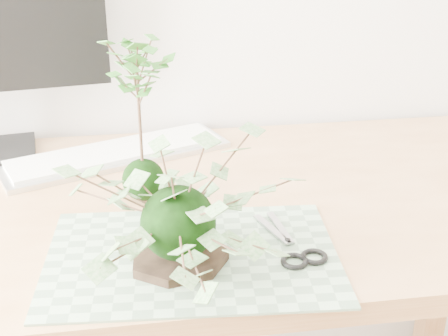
{
  "coord_description": "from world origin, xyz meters",
  "views": [
    {
      "loc": [
        -0.14,
        0.21,
        1.27
      ],
      "look_at": [
        0.0,
        1.14,
        0.84
      ],
      "focal_mm": 50.0,
      "sensor_mm": 36.0,
      "label": 1
    }
  ],
  "objects": [
    {
      "name": "maple_kokedama",
      "position": [
        -0.13,
        1.24,
        0.97
      ],
      "size": [
        0.2,
        0.2,
        0.32
      ],
      "rotation": [
        0.0,
        0.0,
        -0.16
      ],
      "color": "black",
      "rests_on": "desk"
    },
    {
      "name": "stone_dish",
      "position": [
        -0.09,
        1.01,
        0.75
      ],
      "size": [
        0.18,
        0.18,
        0.01
      ],
      "primitive_type": "cylinder",
      "rotation": [
        0.0,
        0.0,
        0.2
      ],
      "color": "black",
      "rests_on": "cutting_mat"
    },
    {
      "name": "cutting_mat",
      "position": [
        -0.07,
        1.03,
        0.74
      ],
      "size": [
        0.47,
        0.34,
        0.0
      ],
      "primitive_type": "cube",
      "rotation": [
        0.0,
        0.0,
        -0.08
      ],
      "color": "#597459",
      "rests_on": "desk"
    },
    {
      "name": "ivy_kokedama",
      "position": [
        -0.09,
        1.01,
        0.87
      ],
      "size": [
        0.41,
        0.41,
        0.23
      ],
      "rotation": [
        0.0,
        0.0,
        0.36
      ],
      "color": "black",
      "rests_on": "stone_dish"
    },
    {
      "name": "desk",
      "position": [
        -0.09,
        1.23,
        0.65
      ],
      "size": [
        1.6,
        0.7,
        0.74
      ],
      "color": "tan",
      "rests_on": "ground_plane"
    },
    {
      "name": "scissors",
      "position": [
        0.09,
        1.01,
        0.75
      ],
      "size": [
        0.09,
        0.18,
        0.01
      ],
      "rotation": [
        0.0,
        0.0,
        0.22
      ],
      "color": "gray",
      "rests_on": "cutting_mat"
    },
    {
      "name": "keyboard",
      "position": [
        -0.19,
        1.44,
        0.75
      ],
      "size": [
        0.5,
        0.31,
        0.02
      ],
      "rotation": [
        0.0,
        0.0,
        0.36
      ],
      "color": "silver",
      "rests_on": "desk"
    }
  ]
}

